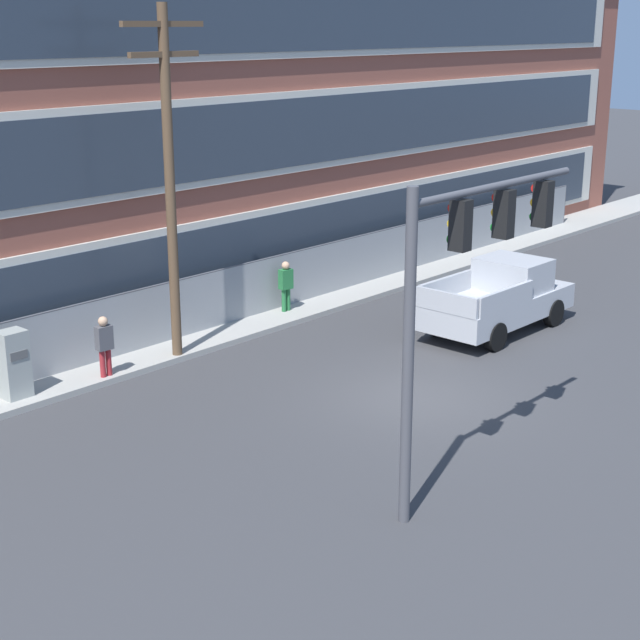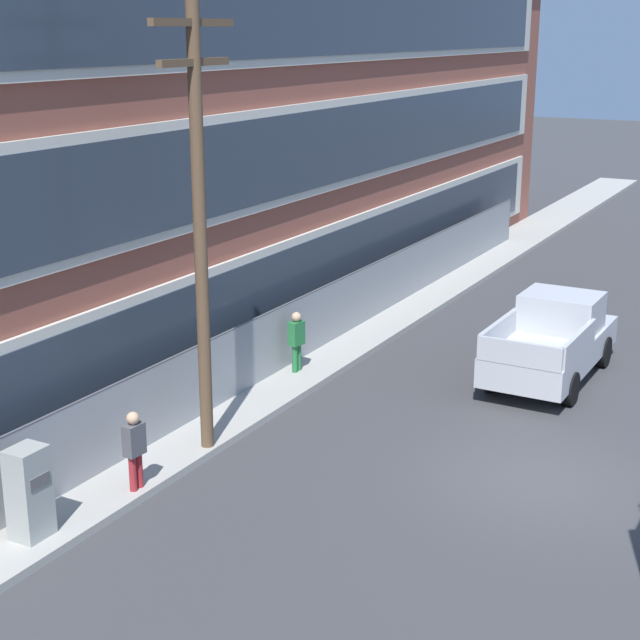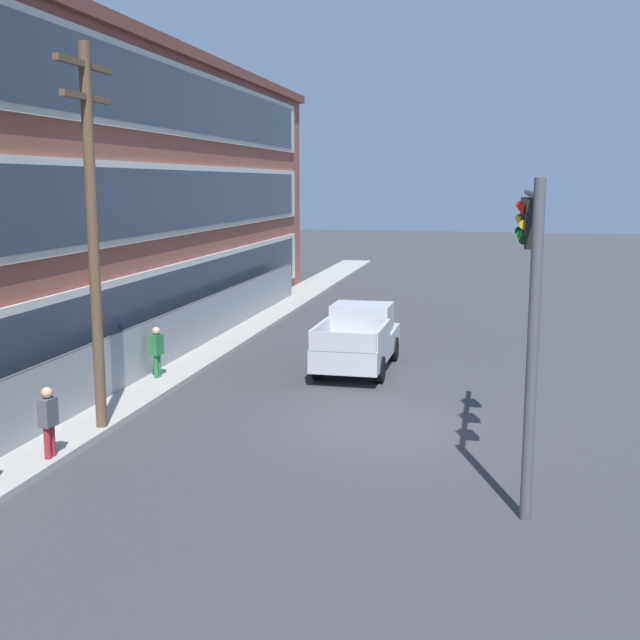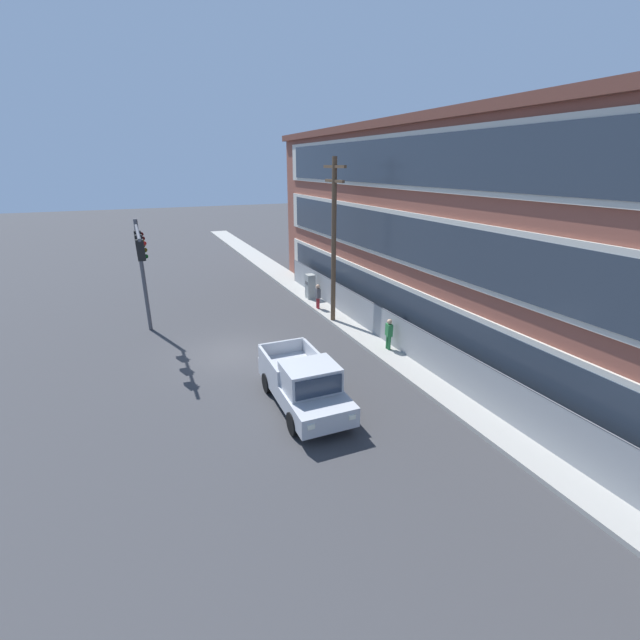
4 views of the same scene
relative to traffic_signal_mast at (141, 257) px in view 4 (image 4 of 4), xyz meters
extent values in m
plane|color=#38383A|center=(3.33, 3.38, -4.37)|extent=(160.00, 160.00, 0.00)
cube|color=#9E9B93|center=(3.33, 10.52, -4.29)|extent=(80.00, 2.07, 0.16)
cube|color=brown|center=(9.06, 16.48, 0.76)|extent=(40.53, 9.83, 10.25)
cube|color=beige|center=(9.06, 11.50, -2.49)|extent=(37.28, 0.10, 2.46)
cube|color=#2D3844|center=(9.06, 11.44, -2.49)|extent=(35.66, 0.06, 2.05)
cube|color=beige|center=(9.06, 11.50, 0.93)|extent=(37.28, 0.10, 2.46)
cube|color=#2D3844|center=(9.06, 11.44, 0.93)|extent=(35.66, 0.06, 2.05)
cube|color=beige|center=(9.06, 11.50, 4.35)|extent=(37.28, 0.10, 2.46)
cube|color=#2D3844|center=(9.06, 11.44, 4.35)|extent=(35.66, 0.06, 2.05)
cube|color=brown|center=(9.06, 16.48, 6.09)|extent=(41.03, 10.33, 0.40)
cube|color=gray|center=(8.16, 10.79, -3.47)|extent=(31.93, 0.04, 1.78)
cylinder|color=#4C4C51|center=(-7.80, 10.79, -3.47)|extent=(0.06, 0.06, 1.78)
cylinder|color=#4C4C51|center=(8.16, 10.79, -2.58)|extent=(31.93, 0.05, 0.05)
cylinder|color=#4C4C51|center=(-1.64, 0.00, -1.37)|extent=(0.20, 0.20, 5.99)
cylinder|color=#4C4C51|center=(0.91, 0.00, 1.32)|extent=(5.11, 0.14, 0.14)
cube|color=black|center=(-0.23, 0.00, 0.77)|extent=(0.28, 0.32, 0.90)
cylinder|color=#4B0807|center=(-0.23, 0.18, 1.05)|extent=(0.04, 0.18, 0.18)
cylinder|color=gold|center=(-0.23, 0.18, 0.77)|extent=(0.04, 0.18, 0.18)
cylinder|color=#0A4011|center=(-0.23, 0.18, 0.49)|extent=(0.04, 0.18, 0.18)
cube|color=black|center=(1.19, 0.00, 0.77)|extent=(0.28, 0.32, 0.90)
cylinder|color=#4B0807|center=(1.19, 0.18, 1.05)|extent=(0.04, 0.18, 0.18)
cylinder|color=#503E08|center=(1.19, 0.18, 0.77)|extent=(0.04, 0.18, 0.18)
cylinder|color=green|center=(1.19, 0.18, 0.49)|extent=(0.04, 0.18, 0.18)
cube|color=black|center=(2.61, 0.00, 0.77)|extent=(0.28, 0.32, 0.90)
cylinder|color=red|center=(2.61, 0.18, 1.05)|extent=(0.04, 0.18, 0.18)
cylinder|color=#503E08|center=(2.61, 0.18, 0.77)|extent=(0.04, 0.18, 0.18)
cylinder|color=#0A4011|center=(2.61, 0.18, 0.49)|extent=(0.04, 0.18, 0.18)
cube|color=#B2B5BA|center=(9.14, 4.81, -3.62)|extent=(5.18, 2.12, 0.70)
cube|color=#B2B5BA|center=(9.86, 4.80, -2.81)|extent=(1.57, 1.90, 0.91)
cube|color=#283342|center=(10.65, 4.79, -2.81)|extent=(0.08, 1.68, 0.68)
cube|color=#B2B5BA|center=(7.99, 5.79, -2.99)|extent=(2.58, 0.16, 0.56)
cube|color=#B2B5BA|center=(7.96, 3.86, -2.99)|extent=(2.58, 0.16, 0.56)
cube|color=#B2B5BA|center=(6.60, 4.84, -2.99)|extent=(0.13, 1.97, 0.56)
cylinder|color=black|center=(10.70, 5.73, -3.97)|extent=(0.80, 0.27, 0.80)
cylinder|color=black|center=(10.67, 3.85, -3.97)|extent=(0.80, 0.27, 0.80)
cylinder|color=black|center=(7.60, 5.77, -3.97)|extent=(0.80, 0.27, 0.80)
cylinder|color=black|center=(7.58, 3.89, -3.97)|extent=(0.80, 0.27, 0.80)
cube|color=white|center=(11.74, 5.49, -3.51)|extent=(0.06, 0.24, 0.16)
cube|color=white|center=(11.72, 4.06, -3.51)|extent=(0.06, 0.24, 0.16)
cylinder|color=brown|center=(1.35, 9.70, 0.12)|extent=(0.26, 0.26, 8.98)
cube|color=brown|center=(1.35, 9.70, 4.11)|extent=(2.46, 0.14, 0.14)
cube|color=brown|center=(1.35, 9.70, 3.41)|extent=(2.09, 0.14, 0.14)
cube|color=#939993|center=(-3.14, 10.15, -3.48)|extent=(0.63, 0.52, 1.77)
cube|color=#515151|center=(-3.14, 9.87, -3.13)|extent=(0.44, 0.02, 0.20)
cylinder|color=maroon|center=(-0.99, 9.73, -3.94)|extent=(0.14, 0.14, 0.85)
cylinder|color=maroon|center=(-0.81, 9.73, -3.94)|extent=(0.14, 0.14, 0.85)
cube|color=#4C4C51|center=(-0.90, 9.73, -3.22)|extent=(0.42, 0.27, 0.60)
sphere|color=tan|center=(-0.90, 9.73, -2.80)|extent=(0.24, 0.24, 0.24)
cylinder|color=#236B38|center=(6.10, 10.38, -3.94)|extent=(0.14, 0.14, 0.85)
cylinder|color=#236B38|center=(6.28, 10.38, -3.94)|extent=(0.14, 0.14, 0.85)
cube|color=#236B38|center=(6.19, 10.38, -3.22)|extent=(0.44, 0.31, 0.60)
sphere|color=tan|center=(6.19, 10.38, -2.80)|extent=(0.24, 0.24, 0.24)
camera|label=1|loc=(-14.31, -9.32, 4.13)|focal=55.00mm
camera|label=2|loc=(-13.80, -1.18, 4.00)|focal=55.00mm
camera|label=3|loc=(-15.56, 0.74, 1.55)|focal=45.00mm
camera|label=4|loc=(22.28, -0.25, 4.19)|focal=24.00mm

